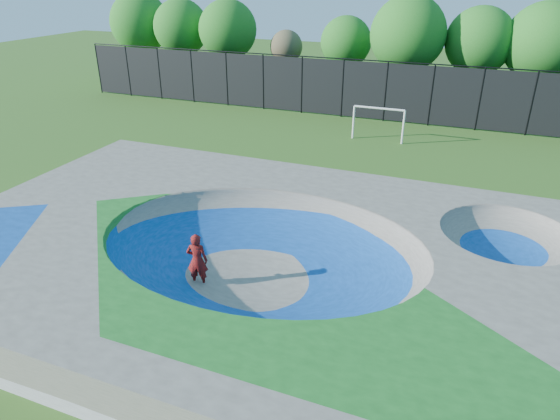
# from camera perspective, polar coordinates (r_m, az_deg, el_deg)

# --- Properties ---
(ground) EXTENTS (120.00, 120.00, 0.00)m
(ground) POSITION_cam_1_polar(r_m,az_deg,el_deg) (17.08, -2.11, -7.68)
(ground) COLOR #2A5317
(ground) RESTS_ON ground
(skate_deck) EXTENTS (22.00, 14.00, 1.50)m
(skate_deck) POSITION_cam_1_polar(r_m,az_deg,el_deg) (16.68, -2.15, -5.53)
(skate_deck) COLOR gray
(skate_deck) RESTS_ON ground
(skater) EXTENTS (0.78, 0.60, 1.89)m
(skater) POSITION_cam_1_polar(r_m,az_deg,el_deg) (16.40, -9.44, -5.69)
(skater) COLOR red
(skater) RESTS_ON ground
(skateboard) EXTENTS (0.81, 0.43, 0.05)m
(skateboard) POSITION_cam_1_polar(r_m,az_deg,el_deg) (16.89, -9.21, -8.36)
(skateboard) COLOR black
(skateboard) RESTS_ON ground
(soccer_goal) EXTENTS (3.14, 0.12, 2.07)m
(soccer_goal) POSITION_cam_1_polar(r_m,az_deg,el_deg) (30.92, 11.20, 10.30)
(soccer_goal) COLOR white
(soccer_goal) RESTS_ON ground
(fence) EXTENTS (48.09, 0.09, 4.04)m
(fence) POSITION_cam_1_polar(r_m,az_deg,el_deg) (35.28, 11.99, 13.21)
(fence) COLOR black
(fence) RESTS_ON ground
(treeline) EXTENTS (53.24, 7.42, 8.01)m
(treeline) POSITION_cam_1_polar(r_m,az_deg,el_deg) (39.38, 16.57, 18.29)
(treeline) COLOR #473523
(treeline) RESTS_ON ground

